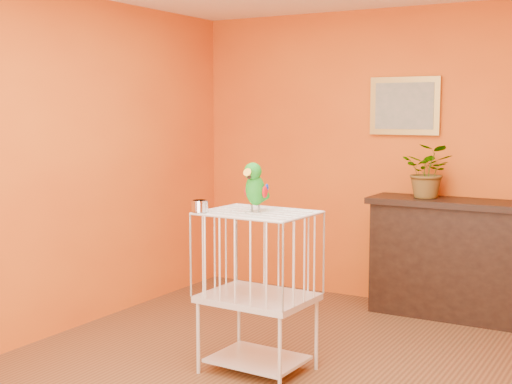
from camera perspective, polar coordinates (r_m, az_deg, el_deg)
The scene contains 7 objects.
room_shell at distance 4.29m, azimuth 2.41°, elevation 4.85°, with size 4.50×4.50×4.50m.
console_cabinet at distance 6.14m, azimuth 15.15°, elevation -5.13°, with size 1.33×0.48×0.98m.
potted_plant at distance 6.10m, azimuth 13.65°, elevation 1.18°, with size 0.41×0.45×0.35m, color #26722D.
framed_picture at distance 6.34m, azimuth 11.80°, elevation 6.76°, with size 0.62×0.04×0.50m.
birdcage at distance 4.67m, azimuth 0.14°, elevation -7.82°, with size 0.71×0.56×1.06m.
feed_cup at distance 4.56m, azimuth -4.53°, elevation -1.12°, with size 0.11×0.11×0.07m, color silver.
parrot at distance 4.58m, azimuth -0.07°, elevation 0.45°, with size 0.16×0.29×0.32m.
Camera 1 is at (1.99, -3.80, 1.71)m, focal length 50.00 mm.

